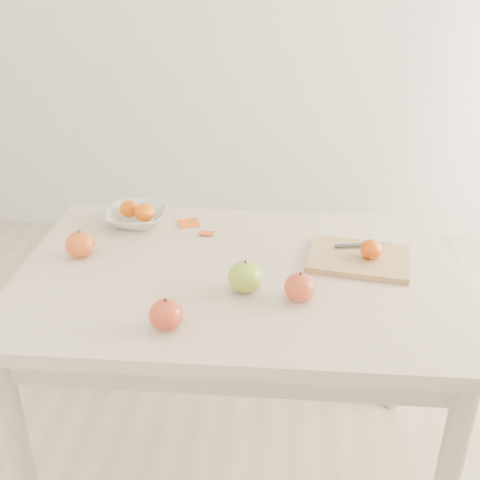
{
  "coord_description": "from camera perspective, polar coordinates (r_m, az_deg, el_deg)",
  "views": [
    {
      "loc": [
        0.12,
        -1.41,
        1.58
      ],
      "look_at": [
        0.0,
        0.05,
        0.82
      ],
      "focal_mm": 45.0,
      "sensor_mm": 36.0,
      "label": 1
    }
  ],
  "objects": [
    {
      "name": "orange_peel_a",
      "position": [
        1.9,
        -4.8,
        1.48
      ],
      "size": [
        0.07,
        0.06,
        0.01
      ],
      "primitive_type": "cube",
      "rotation": [
        0.21,
        0.0,
        0.4
      ],
      "color": "#E1500F",
      "rests_on": "table"
    },
    {
      "name": "paring_knife",
      "position": [
        1.78,
        12.52,
        -0.23
      ],
      "size": [
        0.17,
        0.06,
        0.01
      ],
      "color": "white",
      "rests_on": "cutting_board"
    },
    {
      "name": "apple_green",
      "position": [
        1.54,
        0.52,
        -3.51
      ],
      "size": [
        0.09,
        0.09,
        0.08
      ],
      "primitive_type": "ellipsoid",
      "color": "#588B16",
      "rests_on": "table"
    },
    {
      "name": "ground",
      "position": [
        2.12,
        -0.11,
        -20.69
      ],
      "size": [
        3.5,
        3.5,
        0.0
      ],
      "primitive_type": "plane",
      "color": "#C6B293",
      "rests_on": "ground"
    },
    {
      "name": "apple_red_c",
      "position": [
        1.41,
        -7.01,
        -7.03
      ],
      "size": [
        0.08,
        0.08,
        0.07
      ],
      "primitive_type": "ellipsoid",
      "color": "maroon",
      "rests_on": "table"
    },
    {
      "name": "fruit_bowl",
      "position": [
        1.92,
        -9.76,
        2.19
      ],
      "size": [
        0.19,
        0.19,
        0.05
      ],
      "primitive_type": "imported",
      "color": "silver",
      "rests_on": "table"
    },
    {
      "name": "board_tangerine",
      "position": [
        1.7,
        12.35,
        -0.87
      ],
      "size": [
        0.06,
        0.06,
        0.05
      ],
      "primitive_type": "ellipsoid",
      "color": "#CA5307",
      "rests_on": "cutting_board"
    },
    {
      "name": "cutting_board",
      "position": [
        1.72,
        11.2,
        -1.74
      ],
      "size": [
        0.3,
        0.24,
        0.02
      ],
      "primitive_type": "cube",
      "rotation": [
        0.0,
        0.0,
        -0.16
      ],
      "color": "tan",
      "rests_on": "table"
    },
    {
      "name": "orange_peel_b",
      "position": [
        1.84,
        -3.16,
        0.59
      ],
      "size": [
        0.05,
        0.04,
        0.01
      ],
      "primitive_type": "cube",
      "rotation": [
        -0.14,
        0.0,
        0.03
      ],
      "color": "#CA470E",
      "rests_on": "table"
    },
    {
      "name": "table",
      "position": [
        1.69,
        -0.14,
        -5.85
      ],
      "size": [
        1.2,
        0.8,
        0.75
      ],
      "color": "beige",
      "rests_on": "ground"
    },
    {
      "name": "apple_red_e",
      "position": [
        1.51,
        5.72,
        -4.49
      ],
      "size": [
        0.08,
        0.08,
        0.07
      ],
      "primitive_type": "ellipsoid",
      "color": "maroon",
      "rests_on": "table"
    },
    {
      "name": "apple_red_b",
      "position": [
        1.76,
        -14.9,
        -0.39
      ],
      "size": [
        0.08,
        0.08,
        0.08
      ],
      "primitive_type": "ellipsoid",
      "color": "#A82013",
      "rests_on": "table"
    },
    {
      "name": "bowl_tangerine_near",
      "position": [
        1.93,
        -10.46,
        2.94
      ],
      "size": [
        0.06,
        0.06,
        0.05
      ],
      "primitive_type": "ellipsoid",
      "color": "#D66407",
      "rests_on": "fruit_bowl"
    },
    {
      "name": "bowl_tangerine_far",
      "position": [
        1.89,
        -9.03,
        2.6
      ],
      "size": [
        0.06,
        0.06,
        0.06
      ],
      "primitive_type": "ellipsoid",
      "color": "#E25107",
      "rests_on": "fruit_bowl"
    }
  ]
}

